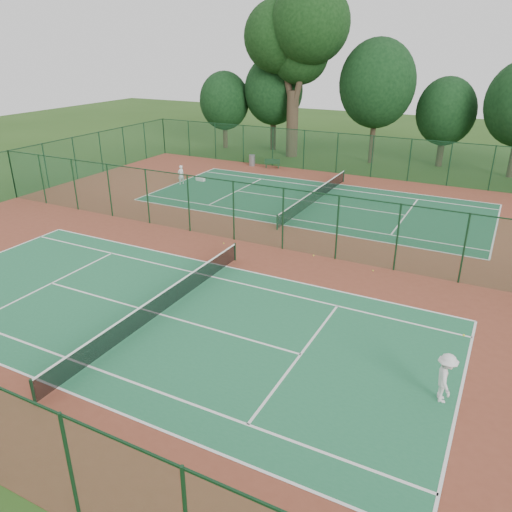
% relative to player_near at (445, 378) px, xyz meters
% --- Properties ---
extents(ground, '(120.00, 120.00, 0.00)m').
position_rel_player_near_xyz_m(ground, '(-11.38, 9.27, -0.87)').
color(ground, '#274916').
rests_on(ground, ground).
extents(red_pad, '(40.00, 36.00, 0.01)m').
position_rel_player_near_xyz_m(red_pad, '(-11.38, 9.27, -0.87)').
color(red_pad, brown).
rests_on(red_pad, ground).
extents(court_near, '(23.77, 10.97, 0.01)m').
position_rel_player_near_xyz_m(court_near, '(-11.38, 0.27, -0.86)').
color(court_near, '#216B44').
rests_on(court_near, red_pad).
extents(court_far, '(23.77, 10.97, 0.01)m').
position_rel_player_near_xyz_m(court_far, '(-11.38, 18.27, -0.86)').
color(court_far, '#1B5636').
rests_on(court_far, red_pad).
extents(fence_north, '(40.00, 0.09, 3.50)m').
position_rel_player_near_xyz_m(fence_north, '(-11.38, 27.27, 0.89)').
color(fence_north, '#18482A').
rests_on(fence_north, ground).
extents(fence_west, '(0.09, 36.00, 3.50)m').
position_rel_player_near_xyz_m(fence_west, '(-31.38, 9.27, 0.89)').
color(fence_west, '#17462A').
rests_on(fence_west, ground).
extents(fence_divider, '(40.00, 0.09, 3.50)m').
position_rel_player_near_xyz_m(fence_divider, '(-11.38, 9.27, 0.89)').
color(fence_divider, '#1B5330').
rests_on(fence_divider, ground).
extents(tennis_net_near, '(0.10, 12.90, 0.97)m').
position_rel_player_near_xyz_m(tennis_net_near, '(-11.38, 0.27, -0.33)').
color(tennis_net_near, '#13351E').
rests_on(tennis_net_near, ground).
extents(tennis_net_far, '(0.10, 12.90, 0.97)m').
position_rel_player_near_xyz_m(tennis_net_far, '(-11.38, 18.27, -0.33)').
color(tennis_net_far, '#163E26').
rests_on(tennis_net_far, ground).
extents(player_near, '(0.92, 1.24, 1.71)m').
position_rel_player_near_xyz_m(player_near, '(0.00, 0.00, 0.00)').
color(player_near, silver).
rests_on(player_near, court_near).
extents(player_far, '(0.55, 0.65, 1.53)m').
position_rel_player_near_xyz_m(player_far, '(-22.77, 17.97, -0.09)').
color(player_far, silver).
rests_on(player_far, court_far).
extents(trash_bin, '(0.66, 0.66, 1.00)m').
position_rel_player_near_xyz_m(trash_bin, '(-20.75, 26.38, -0.36)').
color(trash_bin, gray).
rests_on(trash_bin, red_pad).
extents(bench, '(1.45, 0.91, 0.86)m').
position_rel_player_near_xyz_m(bench, '(-18.66, 26.35, -0.42)').
color(bench, '#11331A').
rests_on(bench, red_pad).
extents(kit_bag, '(0.83, 0.42, 0.30)m').
position_rel_player_near_xyz_m(kit_bag, '(-21.98, 19.54, -0.71)').
color(kit_bag, silver).
rests_on(kit_bag, red_pad).
extents(stray_ball_a, '(0.07, 0.07, 0.07)m').
position_rel_player_near_xyz_m(stray_ball_a, '(-4.57, 8.65, -0.83)').
color(stray_ball_a, yellow).
rests_on(stray_ball_a, red_pad).
extents(stray_ball_b, '(0.08, 0.08, 0.08)m').
position_rel_player_near_xyz_m(stray_ball_b, '(-7.91, 9.07, -0.82)').
color(stray_ball_b, '#CBD832').
rests_on(stray_ball_b, red_pad).
extents(stray_ball_c, '(0.07, 0.07, 0.07)m').
position_rel_player_near_xyz_m(stray_ball_c, '(-13.10, 8.39, -0.83)').
color(stray_ball_c, gold).
rests_on(stray_ball_c, red_pad).
extents(big_tree, '(10.21, 7.48, 15.69)m').
position_rel_player_near_xyz_m(big_tree, '(-19.12, 32.18, 10.24)').
color(big_tree, '#392C1F').
rests_on(big_tree, ground).
extents(evergreen_row, '(39.00, 5.00, 12.00)m').
position_rel_player_near_xyz_m(evergreen_row, '(-10.88, 33.52, -0.87)').
color(evergreen_row, black).
rests_on(evergreen_row, ground).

